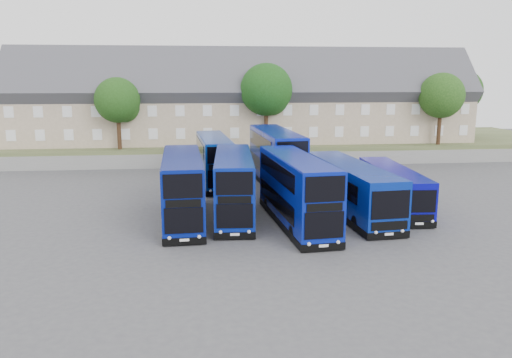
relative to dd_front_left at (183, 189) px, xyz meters
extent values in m
plane|color=#444449|center=(6.50, -3.52, -2.17)|extent=(120.00, 120.00, 0.00)
cube|color=slate|center=(6.50, 20.48, -1.42)|extent=(70.00, 0.40, 1.50)
cube|color=#495630|center=(6.50, 30.48, -1.17)|extent=(80.00, 20.00, 2.00)
cube|color=tan|center=(-17.50, 26.48, 2.83)|extent=(6.00, 8.00, 6.00)
cube|color=#3E3D43|center=(-17.50, 26.48, 5.83)|extent=(6.00, 10.40, 10.40)
cube|color=brown|center=(-16.00, 26.48, 9.67)|extent=(0.60, 0.90, 1.40)
cube|color=tan|center=(-11.50, 26.48, 2.83)|extent=(6.00, 8.00, 6.00)
cube|color=#3E3D43|center=(-11.50, 26.48, 5.83)|extent=(6.00, 10.40, 10.40)
cube|color=brown|center=(-10.00, 26.48, 9.67)|extent=(0.60, 0.90, 1.40)
cube|color=tan|center=(-5.50, 26.48, 2.83)|extent=(6.00, 8.00, 6.00)
cube|color=#3E3D43|center=(-5.50, 26.48, 5.83)|extent=(6.00, 10.40, 10.40)
cube|color=brown|center=(-4.00, 26.48, 9.67)|extent=(0.60, 0.90, 1.40)
cube|color=tan|center=(0.50, 26.48, 2.83)|extent=(6.00, 8.00, 6.00)
cube|color=#3E3D43|center=(0.50, 26.48, 5.83)|extent=(6.00, 10.40, 10.40)
cube|color=brown|center=(2.00, 26.48, 9.67)|extent=(0.60, 0.90, 1.40)
cube|color=tan|center=(6.50, 26.48, 2.83)|extent=(6.00, 8.00, 6.00)
cube|color=#3E3D43|center=(6.50, 26.48, 5.83)|extent=(6.00, 10.40, 10.40)
cube|color=brown|center=(8.00, 26.48, 9.67)|extent=(0.60, 0.90, 1.40)
cube|color=tan|center=(12.50, 26.48, 2.83)|extent=(6.00, 8.00, 6.00)
cube|color=#3E3D43|center=(12.50, 26.48, 5.83)|extent=(6.00, 10.40, 10.40)
cube|color=brown|center=(14.00, 26.48, 9.67)|extent=(0.60, 0.90, 1.40)
cube|color=tan|center=(18.50, 26.48, 2.83)|extent=(6.00, 8.00, 6.00)
cube|color=#3E3D43|center=(18.50, 26.48, 5.83)|extent=(6.00, 10.40, 10.40)
cube|color=brown|center=(20.00, 26.48, 9.67)|extent=(0.60, 0.90, 1.40)
cube|color=tan|center=(24.50, 26.48, 2.83)|extent=(6.00, 8.00, 6.00)
cube|color=#3E3D43|center=(24.50, 26.48, 5.83)|extent=(6.00, 10.40, 10.40)
cube|color=brown|center=(26.00, 26.48, 9.67)|extent=(0.60, 0.90, 1.40)
cube|color=tan|center=(30.50, 26.48, 2.83)|extent=(6.00, 8.00, 6.00)
cube|color=#3E3D43|center=(30.50, 26.48, 5.83)|extent=(6.00, 10.40, 10.40)
cube|color=brown|center=(32.00, 26.48, 9.67)|extent=(0.60, 0.90, 1.40)
cube|color=navy|center=(0.00, 0.02, 0.21)|extent=(3.00, 11.17, 4.08)
cube|color=black|center=(0.00, 0.02, -1.87)|extent=(3.05, 11.21, 0.45)
cube|color=black|center=(0.25, -5.53, -0.61)|extent=(2.22, 0.16, 1.51)
cube|color=black|center=(0.25, -5.53, 1.40)|extent=(2.22, 0.16, 1.41)
cylinder|color=black|center=(-0.96, -3.36, -1.67)|extent=(0.34, 1.01, 1.00)
cube|color=#081F93|center=(3.50, 0.66, 0.18)|extent=(3.06, 11.00, 4.00)
cube|color=black|center=(3.50, 0.66, -1.87)|extent=(3.10, 11.04, 0.45)
cube|color=black|center=(3.21, -4.81, -0.64)|extent=(2.17, 0.18, 1.48)
cube|color=black|center=(3.21, -4.81, 1.34)|extent=(2.17, 0.18, 1.39)
cylinder|color=black|center=(2.24, -2.52, -1.67)|extent=(0.35, 1.01, 1.00)
cube|color=#081A9A|center=(7.48, -1.74, 0.25)|extent=(3.55, 11.45, 4.15)
cube|color=black|center=(7.48, -1.74, -1.87)|extent=(3.60, 11.49, 0.45)
cube|color=black|center=(7.99, -7.38, -0.59)|extent=(2.26, 0.26, 1.54)
cube|color=black|center=(7.99, -7.38, 1.46)|extent=(2.26, 0.26, 1.43)
cylinder|color=black|center=(6.66, -5.26, -1.67)|extent=(0.39, 1.02, 1.00)
cube|color=#083199|center=(2.42, 11.86, 0.15)|extent=(3.25, 10.91, 3.95)
cube|color=black|center=(2.42, 11.86, -1.87)|extent=(3.29, 10.95, 0.45)
cube|color=black|center=(2.83, 6.47, -0.66)|extent=(2.14, 0.22, 1.47)
cube|color=black|center=(2.83, 6.47, 1.30)|extent=(2.14, 0.22, 1.37)
cylinder|color=black|center=(1.59, 8.61, -1.67)|extent=(0.37, 1.02, 1.00)
cube|color=#081BA4|center=(7.98, 10.84, 0.45)|extent=(3.58, 12.42, 4.56)
cube|color=black|center=(7.98, 10.84, -1.87)|extent=(3.62, 12.46, 0.45)
cube|color=black|center=(8.38, 4.70, -0.45)|extent=(2.49, 0.22, 1.67)
cube|color=black|center=(8.38, 4.70, 1.78)|extent=(2.49, 0.22, 1.56)
cylinder|color=black|center=(6.99, 6.84, -1.67)|extent=(0.36, 1.02, 1.00)
cube|color=#082493|center=(11.87, 0.74, -0.22)|extent=(3.71, 13.09, 3.20)
cube|color=black|center=(11.87, 0.74, -1.87)|extent=(3.75, 13.13, 0.45)
cube|color=black|center=(12.39, -5.73, 0.03)|extent=(2.39, 0.25, 1.72)
cylinder|color=black|center=(11.02, -3.60, -1.67)|extent=(0.38, 1.02, 1.00)
cube|color=#09089D|center=(15.40, 1.66, -0.49)|extent=(2.85, 11.06, 2.66)
cube|color=black|center=(15.40, 1.66, -1.87)|extent=(2.90, 11.10, 0.45)
cube|color=black|center=(15.11, -3.84, -0.30)|extent=(1.98, 0.16, 1.46)
cylinder|color=black|center=(14.24, -1.56, -1.67)|extent=(0.35, 1.01, 1.00)
cylinder|color=#382314|center=(-7.50, 21.48, 1.70)|extent=(0.44, 0.44, 3.75)
sphere|color=#1B3C10|center=(-7.50, 21.48, 5.08)|extent=(4.80, 4.80, 4.80)
sphere|color=#1B3C10|center=(-6.90, 21.88, 4.33)|extent=(3.30, 3.30, 3.30)
cylinder|color=#382314|center=(8.50, 21.98, 2.08)|extent=(0.44, 0.44, 4.50)
sphere|color=#16380F|center=(8.50, 21.98, 6.13)|extent=(5.76, 5.76, 5.76)
sphere|color=#16380F|center=(9.10, 22.38, 5.23)|extent=(3.96, 3.96, 3.96)
cylinder|color=#382314|center=(28.50, 21.48, 1.83)|extent=(0.44, 0.44, 4.00)
sphere|color=#193B10|center=(28.50, 21.48, 5.43)|extent=(5.12, 5.12, 5.12)
sphere|color=#193B10|center=(29.10, 21.88, 4.63)|extent=(3.52, 3.52, 3.52)
cylinder|color=#382314|center=(34.50, 28.48, 1.95)|extent=(0.44, 0.44, 4.25)
sphere|color=black|center=(34.50, 28.48, 5.78)|extent=(5.44, 5.44, 5.44)
sphere|color=black|center=(35.10, 28.88, 4.93)|extent=(3.74, 3.74, 3.74)
camera|label=1|loc=(1.41, -33.25, 7.39)|focal=35.00mm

